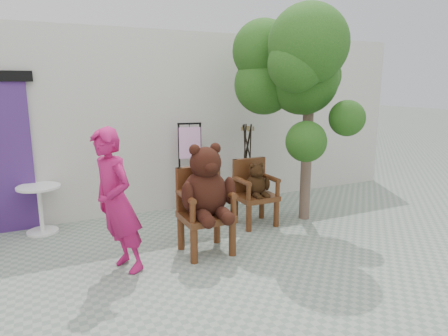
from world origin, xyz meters
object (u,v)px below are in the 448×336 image
person (117,202)px  tree (293,68)px  chair_big (206,193)px  chair_small (255,187)px  cafe_table (40,204)px  display_stand (190,177)px  stool_bucket (247,169)px

person → tree: 3.23m
chair_big → chair_small: bearing=31.1°
cafe_table → tree: bearing=-17.6°
person → display_stand: bearing=117.9°
stool_bucket → person: bearing=-146.8°
chair_big → stool_bucket: stool_bucket is taller
chair_small → tree: size_ratio=0.31×
person → stool_bucket: person is taller
chair_small → stool_bucket: (0.40, 0.96, 0.05)m
chair_small → tree: 1.86m
chair_small → person: person is taller
chair_big → person: person is taller
stool_bucket → tree: 2.04m
chair_big → tree: 2.35m
chair_small → person: (-2.22, -0.75, 0.25)m
chair_big → display_stand: 1.78m
cafe_table → stool_bucket: bearing=-0.9°
display_stand → stool_bucket: 1.06m
stool_bucket → tree: bearing=-81.8°
person → cafe_table: bearing=-177.4°
chair_small → cafe_table: chair_small is taller
person → stool_bucket: (2.62, 1.72, -0.20)m
chair_big → chair_small: chair_big is taller
chair_small → display_stand: 1.24m
tree → display_stand: bearing=136.3°
chair_small → tree: (0.56, -0.11, 1.77)m
display_stand → tree: tree is taller
cafe_table → display_stand: bearing=0.8°
chair_small → display_stand: bearing=122.0°
person → display_stand: (1.57, 1.80, -0.26)m
display_stand → stool_bucket: (1.06, -0.09, 0.06)m
chair_big → tree: (1.66, 0.55, 1.57)m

